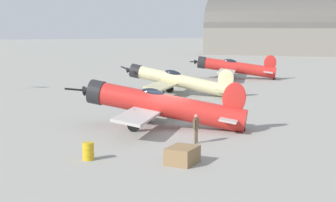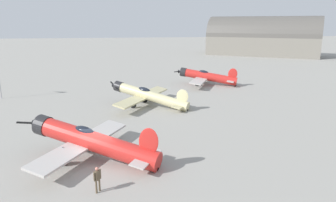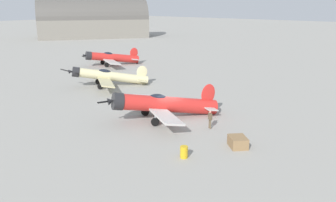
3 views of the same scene
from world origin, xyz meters
The scene contains 8 objects.
ground_plane centered at (0.00, 0.00, 0.00)m, with size 400.00×400.00×0.00m, color gray.
airplane_foreground centered at (0.44, -0.26, 1.51)m, with size 11.29×10.02×3.35m.
airplane_mid_apron centered at (-5.48, -15.16, 1.41)m, with size 9.78×10.27×3.06m.
airplane_far_line centered at (-16.65, -27.49, 1.44)m, with size 10.32×11.40×3.08m.
ground_crew_mechanic centered at (-0.27, 4.74, 1.02)m, with size 0.46×0.55×1.69m.
equipment_crate centered at (1.88, 8.79, 0.42)m, with size 2.05×2.07×0.84m.
fuel_drum centered at (6.22, 6.74, 0.45)m, with size 0.62×0.62×0.90m.
distant_hangar centered at (-48.39, -72.01, 4.90)m, with size 35.34×29.57×12.83m.
Camera 3 is at (25.34, 21.23, 11.07)m, focal length 37.73 mm.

